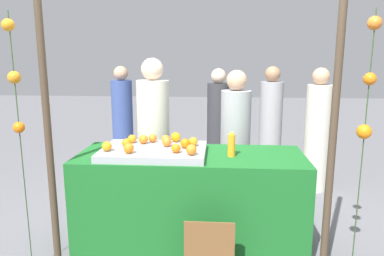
{
  "coord_description": "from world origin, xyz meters",
  "views": [
    {
      "loc": [
        0.24,
        -3.02,
        1.71
      ],
      "look_at": [
        0.0,
        0.15,
        1.07
      ],
      "focal_mm": 33.93,
      "sensor_mm": 36.0,
      "label": 1
    }
  ],
  "objects_px": {
    "juice_bottle": "(231,145)",
    "vendor_right": "(235,149)",
    "vendor_left": "(154,144)",
    "orange_0": "(167,142)",
    "stall_counter": "(191,202)",
    "orange_1": "(191,150)"
  },
  "relations": [
    {
      "from": "stall_counter",
      "to": "vendor_right",
      "type": "distance_m",
      "value": 0.9
    },
    {
      "from": "orange_0",
      "to": "orange_1",
      "type": "distance_m",
      "value": 0.35
    },
    {
      "from": "vendor_left",
      "to": "orange_1",
      "type": "bearing_deg",
      "value": -63.02
    },
    {
      "from": "orange_0",
      "to": "vendor_left",
      "type": "distance_m",
      "value": 0.74
    },
    {
      "from": "stall_counter",
      "to": "vendor_left",
      "type": "height_order",
      "value": "vendor_left"
    },
    {
      "from": "juice_bottle",
      "to": "vendor_right",
      "type": "bearing_deg",
      "value": 85.05
    },
    {
      "from": "orange_0",
      "to": "vendor_left",
      "type": "relative_size",
      "value": 0.05
    },
    {
      "from": "vendor_right",
      "to": "orange_1",
      "type": "bearing_deg",
      "value": -111.74
    },
    {
      "from": "orange_1",
      "to": "vendor_left",
      "type": "xyz_separation_m",
      "value": [
        -0.47,
        0.93,
        -0.19
      ]
    },
    {
      "from": "stall_counter",
      "to": "vendor_left",
      "type": "distance_m",
      "value": 0.89
    },
    {
      "from": "orange_0",
      "to": "vendor_left",
      "type": "bearing_deg",
      "value": 109.52
    },
    {
      "from": "juice_bottle",
      "to": "orange_0",
      "type": "bearing_deg",
      "value": 174.48
    },
    {
      "from": "vendor_left",
      "to": "orange_0",
      "type": "bearing_deg",
      "value": -70.48
    },
    {
      "from": "orange_0",
      "to": "stall_counter",
      "type": "bearing_deg",
      "value": -3.53
    },
    {
      "from": "vendor_right",
      "to": "stall_counter",
      "type": "bearing_deg",
      "value": -119.36
    },
    {
      "from": "orange_1",
      "to": "vendor_right",
      "type": "relative_size",
      "value": 0.05
    },
    {
      "from": "orange_0",
      "to": "vendor_left",
      "type": "height_order",
      "value": "vendor_left"
    },
    {
      "from": "stall_counter",
      "to": "vendor_right",
      "type": "relative_size",
      "value": 1.25
    },
    {
      "from": "orange_0",
      "to": "vendor_right",
      "type": "relative_size",
      "value": 0.05
    },
    {
      "from": "stall_counter",
      "to": "orange_1",
      "type": "xyz_separation_m",
      "value": [
        0.02,
        -0.24,
        0.54
      ]
    },
    {
      "from": "juice_bottle",
      "to": "vendor_right",
      "type": "xyz_separation_m",
      "value": [
        0.07,
        0.78,
        -0.24
      ]
    },
    {
      "from": "vendor_left",
      "to": "juice_bottle",
      "type": "bearing_deg",
      "value": -42.53
    }
  ]
}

